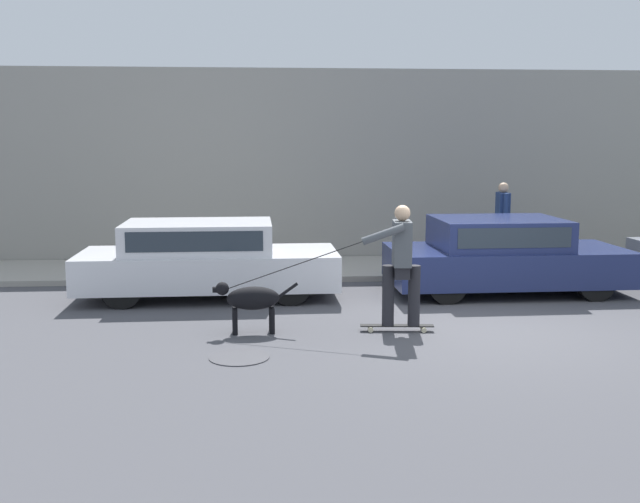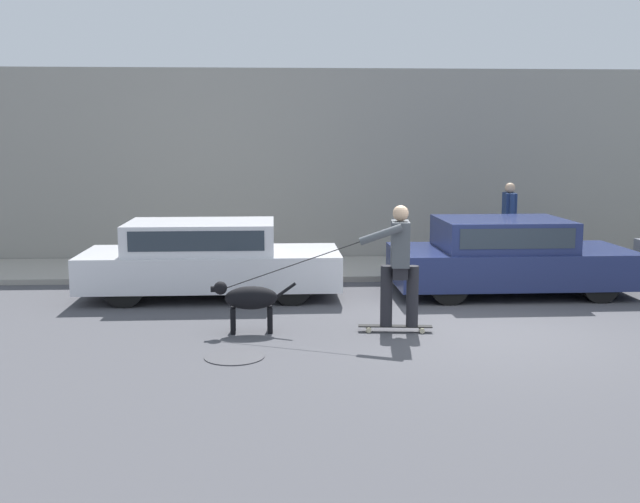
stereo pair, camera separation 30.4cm
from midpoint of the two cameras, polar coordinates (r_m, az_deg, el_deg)
The scene contains 9 objects.
ground_plane at distance 10.48m, azimuth 12.46°, elevation -5.81°, with size 36.00×36.00×0.00m, color #47474C.
back_wall at distance 16.04m, azimuth 7.04°, elevation 6.49°, with size 32.00×0.30×4.01m.
sidewalk_curb at distance 14.91m, azimuth 7.79°, elevation -1.23°, with size 30.00×2.38×0.10m.
parked_car_0 at distance 12.34m, azimuth -7.77°, elevation -0.60°, with size 4.19×1.74×1.24m.
parked_car_1 at distance 12.90m, azimuth 14.76°, elevation -0.42°, with size 3.93×1.87×1.26m.
dog at distance 10.00m, azimuth -4.56°, elevation -3.62°, with size 1.14×0.34×0.70m.
skateboarder at distance 9.97m, azimuth 6.89°, elevation -0.72°, with size 2.83×0.66×1.71m.
pedestrian_with_bag at distance 14.81m, azimuth 14.74°, elevation 2.23°, with size 0.23×0.70×1.64m.
manhole_cover at distance 9.00m, azimuth -5.57°, elevation -7.98°, with size 0.72×0.72×0.01m.
Camera 2 is at (-2.58, -9.79, 2.56)m, focal length 42.00 mm.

